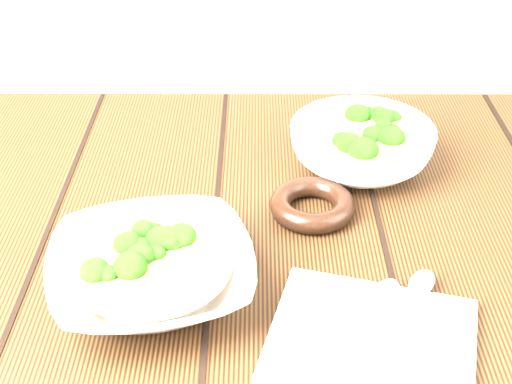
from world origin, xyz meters
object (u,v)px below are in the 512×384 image
object	(u,v)px
table	(232,322)
trivet	(312,205)
soup_bowl_back	(361,146)
napkin	(372,340)
soup_bowl_front	(152,272)

from	to	relation	value
table	trivet	bearing A→B (deg)	34.59
table	trivet	size ratio (longest dim) A/B	11.35
soup_bowl_back	napkin	xyz separation A→B (m)	(-0.03, -0.33, -0.03)
soup_bowl_front	trivet	xyz separation A→B (m)	(0.18, 0.15, -0.02)
napkin	soup_bowl_front	bearing A→B (deg)	176.89
soup_bowl_back	trivet	world-z (taller)	soup_bowl_back
table	napkin	bearing A→B (deg)	-46.65
trivet	napkin	xyz separation A→B (m)	(0.04, -0.22, -0.01)
soup_bowl_front	soup_bowl_back	distance (m)	0.36
soup_bowl_front	soup_bowl_back	world-z (taller)	soup_bowl_back
table	soup_bowl_back	distance (m)	0.29
table	soup_bowl_front	xyz separation A→B (m)	(-0.08, -0.08, 0.15)
table	trivet	distance (m)	0.18
soup_bowl_front	napkin	distance (m)	0.24
table	soup_bowl_front	world-z (taller)	soup_bowl_front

